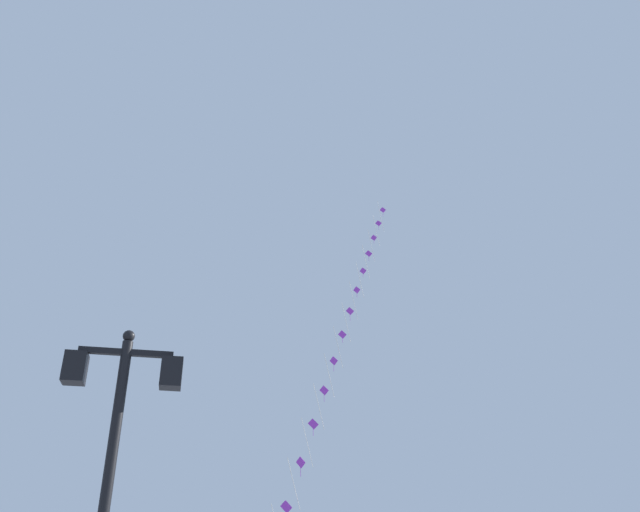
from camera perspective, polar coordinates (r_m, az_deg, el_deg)
name	(u,v)px	position (r m, az deg, el deg)	size (l,w,h in m)	color
twin_lantern_lamp_post	(114,440)	(8.70, -17.89, -15.34)	(1.50, 0.28, 4.75)	black
kite_train	(343,333)	(31.78, 2.06, -6.85)	(9.83, 14.49, 24.60)	brown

